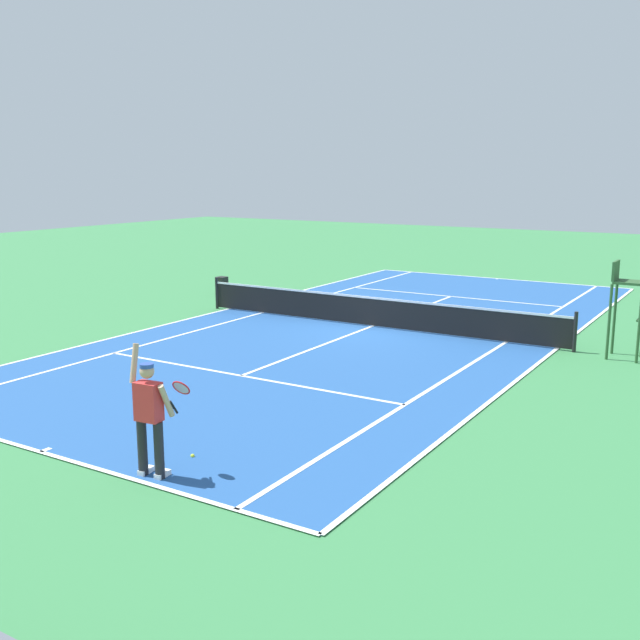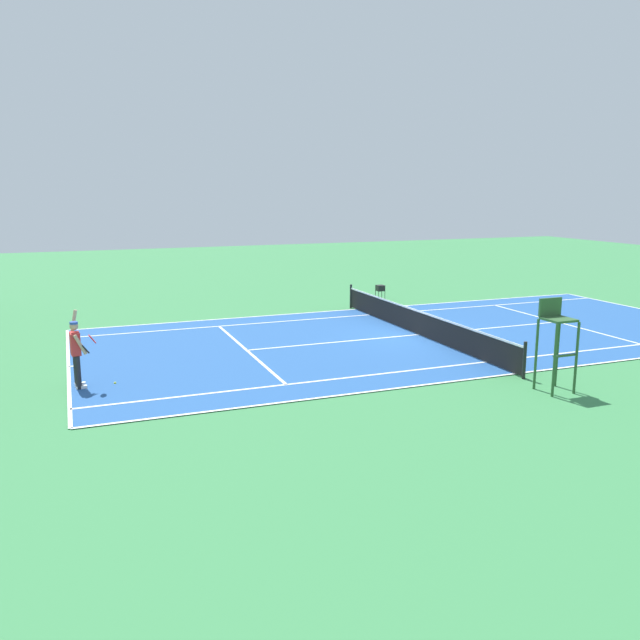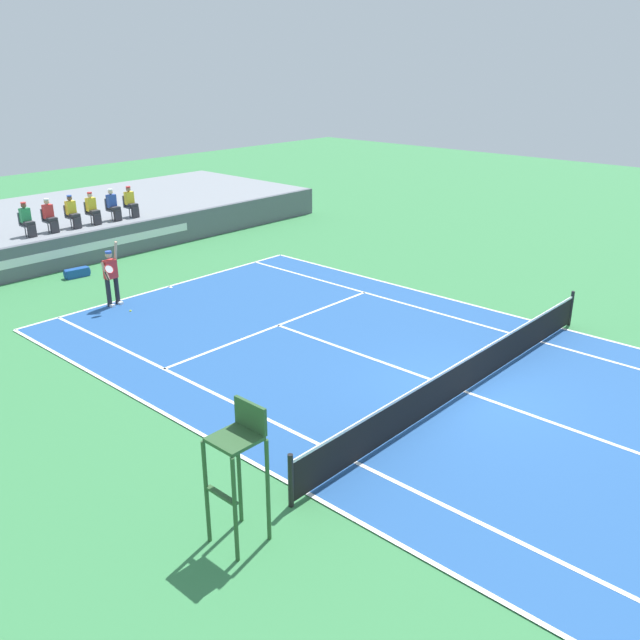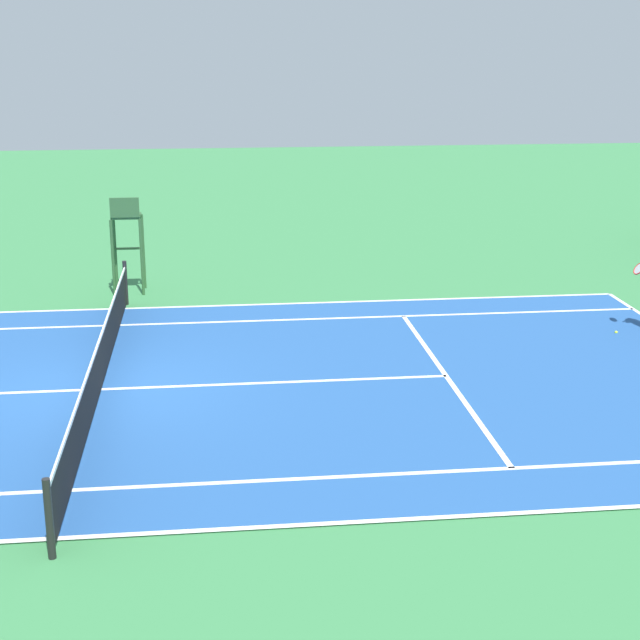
{
  "view_description": "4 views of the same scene",
  "coord_description": "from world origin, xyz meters",
  "views": [
    {
      "loc": [
        -10.09,
        19.41,
        4.63
      ],
      "look_at": [
        -0.69,
        4.08,
        1.0
      ],
      "focal_mm": 41.61,
      "sensor_mm": 36.0,
      "label": 1
    },
    {
      "loc": [
        -20.1,
        11.67,
        5.2
      ],
      "look_at": [
        -0.69,
        4.08,
        1.0
      ],
      "focal_mm": 36.27,
      "sensor_mm": 36.0,
      "label": 2
    },
    {
      "loc": [
        -13.01,
        -7.14,
        7.47
      ],
      "look_at": [
        -0.69,
        4.08,
        1.0
      ],
      "focal_mm": 37.84,
      "sensor_mm": 36.0,
      "label": 3
    },
    {
      "loc": [
        16.89,
        2.07,
        6.17
      ],
      "look_at": [
        -0.69,
        4.08,
        1.0
      ],
      "focal_mm": 54.44,
      "sensor_mm": 36.0,
      "label": 4
    }
  ],
  "objects": [
    {
      "name": "net",
      "position": [
        0.0,
        0.0,
        0.52
      ],
      "size": [
        11.98,
        0.1,
        1.07
      ],
      "color": "black",
      "rests_on": "ground"
    },
    {
      "name": "ball_hopper",
      "position": [
        7.57,
        -2.28,
        0.57
      ],
      "size": [
        0.36,
        0.36,
        0.7
      ],
      "color": "black",
      "rests_on": "ground"
    },
    {
      "name": "tennis_ball",
      "position": [
        -2.3,
        10.72,
        0.03
      ],
      "size": [
        0.07,
        0.07,
        0.07
      ],
      "primitive_type": "sphere",
      "color": "#D1E533",
      "rests_on": "ground"
    },
    {
      "name": "court",
      "position": [
        0.0,
        0.0,
        0.01
      ],
      "size": [
        11.08,
        23.88,
        0.03
      ],
      "color": "#235193",
      "rests_on": "ground"
    },
    {
      "name": "umpire_chair",
      "position": [
        -7.09,
        0.0,
        1.56
      ],
      "size": [
        0.77,
        0.77,
        2.44
      ],
      "color": "#2D562D",
      "rests_on": "ground"
    },
    {
      "name": "ground_plane",
      "position": [
        0.0,
        0.0,
        0.0
      ],
      "size": [
        80.0,
        80.0,
        0.0
      ],
      "primitive_type": "plane",
      "color": "#387F47"
    },
    {
      "name": "tennis_player",
      "position": [
        -2.31,
        11.64,
        0.99
      ],
      "size": [
        0.76,
        0.67,
        2.08
      ],
      "color": "#232328",
      "rests_on": "ground"
    }
  ]
}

